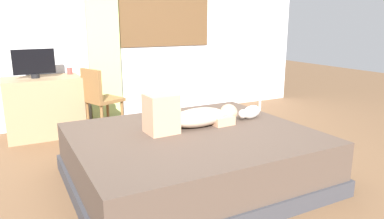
# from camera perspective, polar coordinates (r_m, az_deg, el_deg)

# --- Properties ---
(ground_plane) EXTENTS (16.00, 16.00, 0.00)m
(ground_plane) POSITION_cam_1_polar(r_m,az_deg,el_deg) (3.27, 1.34, -11.57)
(ground_plane) COLOR brown
(back_wall_with_window) EXTENTS (6.40, 0.14, 2.90)m
(back_wall_with_window) POSITION_cam_1_polar(r_m,az_deg,el_deg) (5.29, -12.27, 14.09)
(back_wall_with_window) COLOR silver
(back_wall_with_window) RESTS_ON ground
(bed) EXTENTS (2.08, 1.77, 0.47)m
(bed) POSITION_cam_1_polar(r_m,az_deg,el_deg) (3.20, 0.11, -7.70)
(bed) COLOR #38383D
(bed) RESTS_ON ground
(person_lying) EXTENTS (0.94, 0.29, 0.34)m
(person_lying) POSITION_cam_1_polar(r_m,az_deg,el_deg) (3.22, -0.41, -1.01)
(person_lying) COLOR #CCB299
(person_lying) RESTS_ON bed
(cat) EXTENTS (0.34, 0.19, 0.21)m
(cat) POSITION_cam_1_polar(r_m,az_deg,el_deg) (3.58, 9.38, -0.40)
(cat) COLOR silver
(cat) RESTS_ON bed
(desk) EXTENTS (0.90, 0.56, 0.74)m
(desk) POSITION_cam_1_polar(r_m,az_deg,el_deg) (4.82, -22.62, 0.38)
(desk) COLOR #997A56
(desk) RESTS_ON ground
(tv_monitor) EXTENTS (0.48, 0.10, 0.35)m
(tv_monitor) POSITION_cam_1_polar(r_m,az_deg,el_deg) (4.72, -24.03, 6.82)
(tv_monitor) COLOR black
(tv_monitor) RESTS_ON desk
(cup) EXTENTS (0.06, 0.06, 0.09)m
(cup) POSITION_cam_1_polar(r_m,az_deg,el_deg) (4.93, -19.04, 5.88)
(cup) COLOR #B23D38
(cup) RESTS_ON desk
(chair_by_desk) EXTENTS (0.49, 0.49, 0.86)m
(chair_by_desk) POSITION_cam_1_polar(r_m,az_deg,el_deg) (4.52, -14.69, 1.98)
(chair_by_desk) COLOR brown
(chair_by_desk) RESTS_ON ground
(curtain_left) EXTENTS (0.44, 0.06, 2.64)m
(curtain_left) POSITION_cam_1_polar(r_m,az_deg,el_deg) (5.13, -14.11, 12.52)
(curtain_left) COLOR #ADCC75
(curtain_left) RESTS_ON ground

